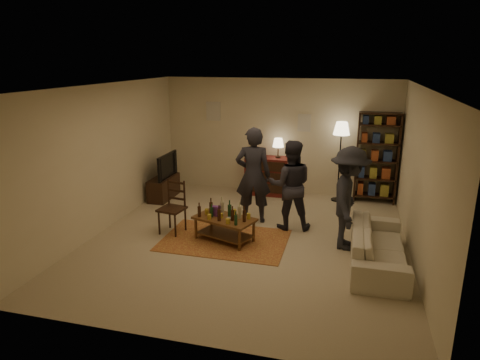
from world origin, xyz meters
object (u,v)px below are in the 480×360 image
(bookshelf, at_px, (377,157))
(floor_lamp, at_px, (341,134))
(dining_chair, at_px, (174,205))
(person_by_sofa, at_px, (349,199))
(coffee_table, at_px, (224,220))
(sofa, at_px, (378,246))
(dresser, at_px, (267,175))
(tv_stand, at_px, (164,182))
(person_right, at_px, (290,185))
(person_left, at_px, (253,175))

(bookshelf, xyz_separation_m, floor_lamp, (-0.79, -0.13, 0.50))
(dining_chair, xyz_separation_m, person_by_sofa, (3.13, 0.11, 0.36))
(coffee_table, xyz_separation_m, sofa, (2.60, -0.26, -0.09))
(floor_lamp, bearing_deg, bookshelf, 9.33)
(dresser, distance_m, person_by_sofa, 3.24)
(dining_chair, distance_m, tv_stand, 2.06)
(tv_stand, distance_m, person_by_sofa, 4.50)
(dresser, bearing_deg, sofa, -52.46)
(dresser, xyz_separation_m, person_right, (0.82, -1.97, 0.38))
(sofa, xyz_separation_m, person_left, (-2.32, 1.31, 0.64))
(dining_chair, distance_m, sofa, 3.66)
(dresser, bearing_deg, person_right, -67.43)
(floor_lamp, relative_size, person_left, 0.95)
(floor_lamp, height_order, person_by_sofa, floor_lamp)
(dining_chair, xyz_separation_m, person_right, (2.05, 0.73, 0.33))
(coffee_table, height_order, sofa, coffee_table)
(tv_stand, bearing_deg, dining_chair, -60.31)
(dresser, bearing_deg, dining_chair, -114.55)
(coffee_table, distance_m, sofa, 2.61)
(dining_chair, relative_size, person_left, 0.53)
(bookshelf, bearing_deg, person_right, -128.42)
(bookshelf, xyz_separation_m, person_right, (-1.62, -2.04, -0.18))
(dining_chair, bearing_deg, floor_lamp, 52.13)
(floor_lamp, xyz_separation_m, person_right, (-0.83, -1.91, -0.68))
(dining_chair, bearing_deg, person_right, 29.16)
(sofa, bearing_deg, person_left, 60.67)
(bookshelf, relative_size, floor_lamp, 1.12)
(dresser, height_order, person_by_sofa, person_by_sofa)
(bookshelf, bearing_deg, person_left, -141.63)
(sofa, bearing_deg, coffee_table, 84.38)
(person_right, bearing_deg, person_left, -23.17)
(bookshelf, relative_size, person_right, 1.18)
(bookshelf, distance_m, person_left, 3.02)
(coffee_table, distance_m, person_right, 1.43)
(coffee_table, bearing_deg, tv_stand, 136.45)
(coffee_table, bearing_deg, bookshelf, 47.87)
(dining_chair, relative_size, person_by_sofa, 0.57)
(dining_chair, bearing_deg, person_by_sofa, 11.62)
(sofa, bearing_deg, bookshelf, -0.82)
(sofa, distance_m, person_by_sofa, 0.92)
(coffee_table, xyz_separation_m, dresser, (0.21, 2.86, 0.09))
(person_right, bearing_deg, tv_stand, -29.80)
(person_left, relative_size, person_by_sofa, 1.07)
(dresser, bearing_deg, person_left, -87.79)
(tv_stand, bearing_deg, bookshelf, 11.80)
(tv_stand, relative_size, dresser, 0.78)
(bookshelf, relative_size, sofa, 0.97)
(person_left, bearing_deg, dresser, -98.66)
(dining_chair, distance_m, bookshelf, 4.63)
(person_left, bearing_deg, person_right, 156.73)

